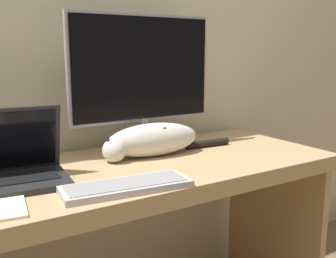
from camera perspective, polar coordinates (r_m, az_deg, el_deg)
The scene contains 6 objects.
wall_back at distance 1.75m, azimuth -10.67°, elevation 14.95°, with size 6.40×0.06×2.60m.
desk at distance 1.51m, azimuth -4.41°, elevation -10.95°, with size 1.54×0.63×0.77m.
monitor at distance 1.61m, azimuth -3.65°, elevation 7.54°, with size 0.63×0.19×0.56m.
laptop at distance 1.32m, azimuth -21.13°, elevation -5.37°, with size 0.32×0.26×0.24m.
external_keyboard at distance 1.20m, azimuth -6.04°, elevation -8.24°, with size 0.40×0.18×0.02m.
cat at distance 1.55m, azimuth -2.34°, elevation -1.55°, with size 0.59×0.16×0.13m.
Camera 1 is at (-0.64, -0.93, 1.18)m, focal length 42.00 mm.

